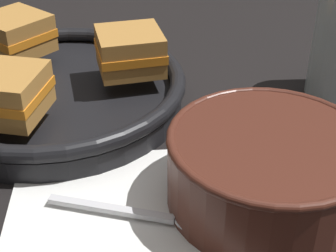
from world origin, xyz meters
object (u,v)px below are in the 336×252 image
(sandwich_near_left, at_px, (6,93))
(sandwich_near_right, at_px, (130,51))
(soup_bowl, at_px, (268,166))
(skillet, at_px, (56,91))
(spoon, at_px, (179,220))
(sandwich_far_left, at_px, (16,34))

(sandwich_near_left, xyz_separation_m, sandwich_near_right, (0.12, 0.09, 0.00))
(soup_bowl, xyz_separation_m, skillet, (-0.21, 0.18, -0.02))
(skillet, relative_size, sandwich_near_right, 4.63)
(spoon, relative_size, skillet, 0.42)
(soup_bowl, height_order, sandwich_near_left, sandwich_near_left)
(spoon, relative_size, sandwich_far_left, 1.61)
(soup_bowl, height_order, skillet, soup_bowl)
(sandwich_near_left, bearing_deg, sandwich_far_left, 97.55)
(soup_bowl, xyz_separation_m, spoon, (-0.08, -0.03, -0.03))
(spoon, distance_m, sandwich_near_left, 0.21)
(sandwich_near_left, bearing_deg, soup_bowl, -22.45)
(sandwich_near_right, bearing_deg, soup_bowl, -58.06)
(skillet, relative_size, sandwich_far_left, 3.84)
(sandwich_near_left, relative_size, sandwich_near_right, 1.04)
(skillet, bearing_deg, sandwich_near_right, 6.26)
(sandwich_near_left, height_order, sandwich_near_right, same)
(skillet, distance_m, sandwich_far_left, 0.10)
(spoon, bearing_deg, skillet, 138.15)
(sandwich_far_left, bearing_deg, sandwich_near_left, -82.45)
(sandwich_near_left, bearing_deg, spoon, -38.39)
(skillet, height_order, sandwich_near_right, sandwich_near_right)
(sandwich_near_left, distance_m, sandwich_far_left, 0.15)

